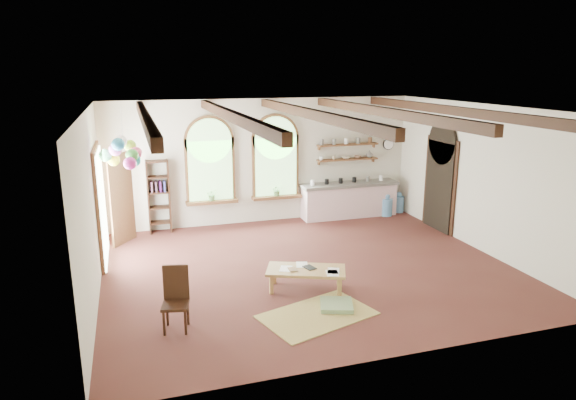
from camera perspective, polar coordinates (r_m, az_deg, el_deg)
name	(u,v)px	position (r m, az deg, el deg)	size (l,w,h in m)	color
floor	(308,268)	(10.51, 2.28, -7.52)	(8.00, 8.00, 0.00)	#552A23
ceiling_beams	(310,114)	(9.79, 2.46, 9.57)	(6.20, 6.80, 0.18)	#351D11
window_left	(210,163)	(12.95, -8.65, 4.05)	(1.30, 0.28, 2.20)	brown
window_right	(276,160)	(13.30, -1.38, 4.48)	(1.30, 0.28, 2.20)	brown
left_doorway	(101,206)	(11.34, -20.08, -0.64)	(0.10, 1.90, 2.50)	brown
right_doorway	(439,186)	(13.21, 16.45, 1.46)	(0.10, 1.30, 2.40)	black
kitchen_counter	(349,199)	(14.01, 6.79, 0.06)	(2.68, 0.62, 0.94)	#F6D0D5
wall_shelf_lower	(347,159)	(13.95, 6.62, 4.51)	(1.70, 0.24, 0.04)	brown
wall_shelf_upper	(348,145)	(13.89, 6.67, 6.14)	(1.70, 0.24, 0.04)	brown
wall_clock	(388,144)	(14.50, 11.10, 6.12)	(0.32, 0.32, 0.04)	black
bookshelf	(159,197)	(12.87, -14.18, 0.37)	(0.53, 0.32, 1.80)	#351D11
coffee_table	(306,271)	(9.39, 2.01, -7.93)	(1.55, 1.14, 0.40)	#A5774B
side_chair	(176,312)	(8.26, -12.33, -12.06)	(0.47, 0.47, 1.00)	#351D11
floor_mat	(317,315)	(8.62, 3.26, -12.62)	(1.79, 1.11, 0.02)	tan
floor_cushion	(336,305)	(8.87, 5.40, -11.57)	(0.54, 0.54, 0.09)	gray
water_jug_a	(387,206)	(14.31, 10.89, -0.66)	(0.32, 0.32, 0.62)	#578CBA
water_jug_b	(398,203)	(14.74, 12.17, -0.36)	(0.30, 0.30, 0.58)	#578CBA
balloon_cluster	(124,153)	(10.55, -17.80, 5.02)	(0.82, 0.91, 1.15)	white
table_book	(289,270)	(9.30, 0.08, -7.76)	(0.15, 0.22, 0.02)	olive
tablet	(310,267)	(9.42, 2.41, -7.50)	(0.17, 0.24, 0.01)	black
potted_plant_left	(212,195)	(13.01, -8.45, 0.58)	(0.27, 0.23, 0.30)	#598C4C
potted_plant_right	(277,190)	(13.36, -1.24, 1.10)	(0.27, 0.23, 0.30)	#598C4C
shelf_cup_a	(321,158)	(13.66, 3.74, 4.66)	(0.12, 0.10, 0.10)	white
shelf_cup_b	(334,158)	(13.78, 5.10, 4.71)	(0.10, 0.10, 0.09)	beige
shelf_bowl_a	(346,158)	(13.92, 6.44, 4.69)	(0.22, 0.22, 0.05)	beige
shelf_bowl_b	(358,157)	(14.06, 7.75, 4.77)	(0.20, 0.20, 0.06)	#8C664C
shelf_vase	(369,154)	(14.20, 9.04, 5.08)	(0.18, 0.18, 0.19)	slate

